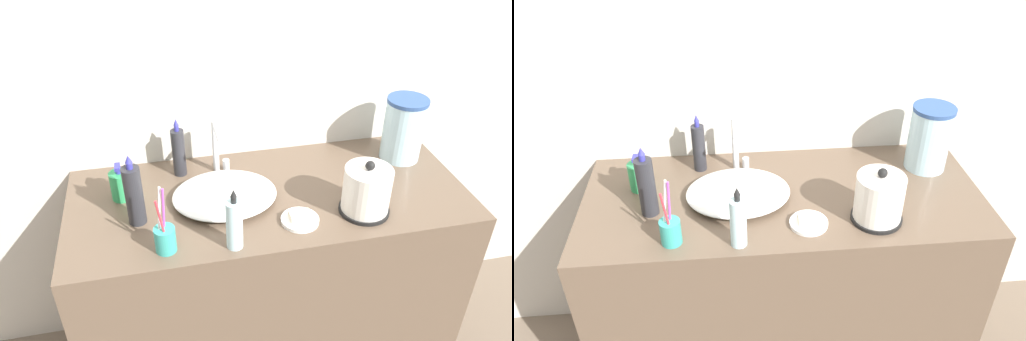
% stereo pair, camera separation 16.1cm
% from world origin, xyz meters
% --- Properties ---
extents(wall_back, '(6.00, 0.04, 2.60)m').
position_xyz_m(wall_back, '(0.00, 0.59, 1.30)').
color(wall_back, beige).
rests_on(wall_back, ground_plane).
extents(vanity_counter, '(1.33, 0.57, 0.81)m').
position_xyz_m(vanity_counter, '(0.00, 0.28, 0.41)').
color(vanity_counter, brown).
rests_on(vanity_counter, ground_plane).
extents(sink_basin, '(0.34, 0.28, 0.05)m').
position_xyz_m(sink_basin, '(-0.15, 0.28, 0.84)').
color(sink_basin, white).
rests_on(sink_basin, vanity_counter).
extents(faucet, '(0.06, 0.15, 0.20)m').
position_xyz_m(faucet, '(-0.15, 0.45, 0.93)').
color(faucet, silver).
rests_on(faucet, vanity_counter).
extents(electric_kettle, '(0.16, 0.16, 0.19)m').
position_xyz_m(electric_kettle, '(0.27, 0.13, 0.89)').
color(electric_kettle, black).
rests_on(electric_kettle, vanity_counter).
extents(toothbrush_cup, '(0.06, 0.06, 0.21)m').
position_xyz_m(toothbrush_cup, '(-0.36, 0.08, 0.86)').
color(toothbrush_cup, teal).
rests_on(toothbrush_cup, vanity_counter).
extents(lotion_bottle, '(0.07, 0.07, 0.13)m').
position_xyz_m(lotion_bottle, '(-0.48, 0.37, 0.86)').
color(lotion_bottle, '#2D9956').
rests_on(lotion_bottle, vanity_counter).
extents(shampoo_bottle, '(0.05, 0.05, 0.22)m').
position_xyz_m(shampoo_bottle, '(-0.28, 0.47, 0.90)').
color(shampoo_bottle, '#28282D').
rests_on(shampoo_bottle, vanity_counter).
extents(mouthwash_bottle, '(0.05, 0.05, 0.20)m').
position_xyz_m(mouthwash_bottle, '(-0.16, 0.05, 0.90)').
color(mouthwash_bottle, silver).
rests_on(mouthwash_bottle, vanity_counter).
extents(hand_cream_bottle, '(0.06, 0.06, 0.24)m').
position_xyz_m(hand_cream_bottle, '(-0.43, 0.23, 0.92)').
color(hand_cream_bottle, '#28282D').
rests_on(hand_cream_bottle, vanity_counter).
extents(soap_dish, '(0.12, 0.12, 0.03)m').
position_xyz_m(soap_dish, '(0.06, 0.12, 0.82)').
color(soap_dish, white).
rests_on(soap_dish, vanity_counter).
extents(water_pitcher, '(0.15, 0.15, 0.24)m').
position_xyz_m(water_pitcher, '(0.53, 0.41, 0.93)').
color(water_pitcher, '#B2DBEA').
rests_on(water_pitcher, vanity_counter).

